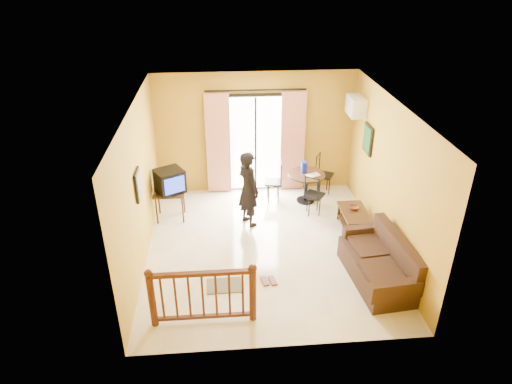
{
  "coord_description": "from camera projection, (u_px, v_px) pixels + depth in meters",
  "views": [
    {
      "loc": [
        -0.8,
        -7.23,
        5.06
      ],
      "look_at": [
        -0.18,
        0.2,
        1.11
      ],
      "focal_mm": 32.0,
      "sensor_mm": 36.0,
      "label": 1
    }
  ],
  "objects": [
    {
      "name": "dining_chairs",
      "position": [
        303.0,
        201.0,
        10.4
      ],
      "size": [
        1.72,
        1.5,
        0.95
      ],
      "color": "black",
      "rests_on": "ground"
    },
    {
      "name": "bowl",
      "position": [
        354.0,
        208.0,
        9.25
      ],
      "size": [
        0.26,
        0.26,
        0.06
      ],
      "primitive_type": "imported",
      "rotation": [
        0.0,
        0.0,
        0.35
      ],
      "color": "#562B1D",
      "rests_on": "coffee_table"
    },
    {
      "name": "ground",
      "position": [
        266.0,
        247.0,
        8.79
      ],
      "size": [
        5.0,
        5.0,
        0.0
      ],
      "primitive_type": "plane",
      "color": "beige",
      "rests_on": "ground"
    },
    {
      "name": "serving_tray",
      "position": [
        313.0,
        175.0,
        10.03
      ],
      "size": [
        0.33,
        0.28,
        0.02
      ],
      "primitive_type": "cube",
      "rotation": [
        0.0,
        0.0,
        0.41
      ],
      "color": "beige",
      "rests_on": "dining_table"
    },
    {
      "name": "standing_person",
      "position": [
        248.0,
        189.0,
        9.21
      ],
      "size": [
        0.63,
        0.7,
        1.61
      ],
      "primitive_type": "imported",
      "rotation": [
        0.0,
        0.0,
        2.1
      ],
      "color": "black",
      "rests_on": "ground"
    },
    {
      "name": "coffee_table",
      "position": [
        354.0,
        217.0,
        9.24
      ],
      "size": [
        0.52,
        0.93,
        0.41
      ],
      "color": "black",
      "rests_on": "ground"
    },
    {
      "name": "botanical_print",
      "position": [
        368.0,
        139.0,
        9.33
      ],
      "size": [
        0.05,
        0.5,
        0.6
      ],
      "color": "black",
      "rests_on": "room_shell"
    },
    {
      "name": "tv_table",
      "position": [
        170.0,
        195.0,
        9.51
      ],
      "size": [
        0.64,
        0.53,
        0.64
      ],
      "color": "black",
      "rests_on": "ground"
    },
    {
      "name": "doormat",
      "position": [
        224.0,
        285.0,
        7.77
      ],
      "size": [
        0.61,
        0.42,
        0.02
      ],
      "primitive_type": "cube",
      "rotation": [
        0.0,
        0.0,
        0.03
      ],
      "color": "#625B4E",
      "rests_on": "ground"
    },
    {
      "name": "television",
      "position": [
        170.0,
        181.0,
        9.36
      ],
      "size": [
        0.71,
        0.68,
        0.48
      ],
      "rotation": [
        0.0,
        0.0,
        0.51
      ],
      "color": "black",
      "rests_on": "tv_table"
    },
    {
      "name": "balcony_door",
      "position": [
        256.0,
        143.0,
        10.38
      ],
      "size": [
        2.25,
        0.14,
        2.46
      ],
      "color": "black",
      "rests_on": "ground"
    },
    {
      "name": "picture_left",
      "position": [
        138.0,
        185.0,
        7.73
      ],
      "size": [
        0.05,
        0.42,
        0.52
      ],
      "color": "black",
      "rests_on": "room_shell"
    },
    {
      "name": "sofa",
      "position": [
        381.0,
        265.0,
        7.79
      ],
      "size": [
        0.99,
        1.86,
        0.85
      ],
      "rotation": [
        0.0,
        0.0,
        0.1
      ],
      "color": "#321D13",
      "rests_on": "ground"
    },
    {
      "name": "water_jug",
      "position": [
        304.0,
        167.0,
        10.12
      ],
      "size": [
        0.13,
        0.13,
        0.25
      ],
      "primitive_type": "cylinder",
      "color": "#121CAD",
      "rests_on": "dining_table"
    },
    {
      "name": "dining_table",
      "position": [
        306.0,
        180.0,
        10.18
      ],
      "size": [
        0.82,
        0.82,
        0.68
      ],
      "color": "black",
      "rests_on": "ground"
    },
    {
      "name": "stair_balustrade",
      "position": [
        202.0,
        293.0,
        6.77
      ],
      "size": [
        1.63,
        0.13,
        1.04
      ],
      "color": "#471E0F",
      "rests_on": "ground"
    },
    {
      "name": "sandals",
      "position": [
        269.0,
        281.0,
        7.87
      ],
      "size": [
        0.29,
        0.27,
        0.03
      ],
      "color": "#562B1D",
      "rests_on": "ground"
    },
    {
      "name": "room_shell",
      "position": [
        267.0,
        167.0,
        8.0
      ],
      "size": [
        5.0,
        5.0,
        5.0
      ],
      "color": "white",
      "rests_on": "ground"
    },
    {
      "name": "air_conditioner",
      "position": [
        356.0,
        106.0,
        9.66
      ],
      "size": [
        0.31,
        0.6,
        0.4
      ],
      "color": "white",
      "rests_on": "room_shell"
    }
  ]
}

